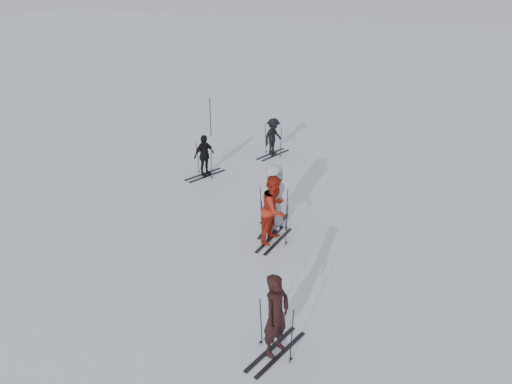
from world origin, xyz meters
The scene contains 12 objects.
ground centered at (0.00, 0.00, 0.00)m, with size 120.00×120.00×0.00m, color silver.
skier_near_dark centered at (2.44, -3.93, 0.89)m, with size 0.65×0.42×1.78m, color black.
skier_red centered at (0.88, 0.18, 0.96)m, with size 0.94×0.73×1.93m, color #A82413.
skier_grey centered at (0.58, 0.94, 0.97)m, with size 0.95×0.62×1.93m, color #A5A8AE.
skier_uphill_left centered at (-3.10, 3.66, 0.76)m, with size 0.89×0.37×1.51m, color black.
skier_uphill_far centered at (-1.56, 6.63, 0.75)m, with size 0.96×0.55×1.49m, color black.
skis_near_dark centered at (2.44, -3.93, 0.61)m, with size 0.88×1.66×1.21m, color black, non-canonical shape.
skis_red centered at (0.88, 0.18, 0.62)m, with size 0.90×1.69×1.23m, color black, non-canonical shape.
skis_grey centered at (0.58, 0.94, 0.65)m, with size 0.94×1.77×1.29m, color black, non-canonical shape.
skis_uphill_left centered at (-3.10, 3.66, 0.63)m, with size 0.91×1.72×1.25m, color black, non-canonical shape.
skis_uphill_far centered at (-1.56, 6.63, 0.64)m, with size 0.93×1.75×1.28m, color black, non-canonical shape.
piste_marker centered at (-5.00, 7.86, 0.86)m, with size 0.04×0.04×1.71m, color black.
Camera 1 is at (5.01, -11.21, 7.06)m, focal length 35.00 mm.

